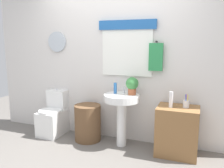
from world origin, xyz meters
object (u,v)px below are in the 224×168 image
pedestal_sink (122,107)px  potted_plant (132,85)px  laundry_hamper (88,123)px  toilet (54,117)px  wooden_cabinet (177,131)px  toothbrush_cup (186,104)px  soap_bottle (115,88)px  lotion_bottle (171,99)px

pedestal_sink → potted_plant: (0.14, 0.06, 0.34)m
potted_plant → laundry_hamper: bearing=-175.2°
toilet → pedestal_sink: bearing=-1.5°
wooden_cabinet → toothbrush_cup: toothbrush_cup is taller
laundry_hamper → pedestal_sink: pedestal_sink is taller
wooden_cabinet → pedestal_sink: bearing=180.0°
soap_bottle → lotion_bottle: size_ratio=0.74×
laundry_hamper → soap_bottle: size_ratio=3.55×
laundry_hamper → potted_plant: 0.97m
toilet → wooden_cabinet: 2.05m
wooden_cabinet → lotion_bottle: size_ratio=3.13×
toilet → potted_plant: bearing=1.2°
wooden_cabinet → lotion_bottle: bearing=-157.7°
potted_plant → toothbrush_cup: bearing=-3.0°
soap_bottle → laundry_hamper: bearing=-173.7°
laundry_hamper → wooden_cabinet: (1.38, 0.00, 0.05)m
wooden_cabinet → soap_bottle: 1.08m
pedestal_sink → lotion_bottle: (0.72, -0.04, 0.19)m
soap_bottle → lotion_bottle: bearing=-6.1°
laundry_hamper → wooden_cabinet: 1.38m
laundry_hamper → potted_plant: bearing=4.8°
potted_plant → lotion_bottle: bearing=-9.8°
potted_plant → lotion_bottle: size_ratio=1.19×
laundry_hamper → potted_plant: potted_plant is taller
toilet → toothbrush_cup: 2.19m
pedestal_sink → wooden_cabinet: size_ratio=1.16×
pedestal_sink → wooden_cabinet: bearing=0.0°
potted_plant → toothbrush_cup: (0.77, -0.04, -0.20)m
pedestal_sink → soap_bottle: (-0.12, 0.05, 0.27)m
wooden_cabinet → lotion_bottle: 0.46m
toilet → lotion_bottle: size_ratio=3.48×
soap_bottle → potted_plant: 0.27m
toilet → lotion_bottle: lotion_bottle is taller
wooden_cabinet → laundry_hamper: bearing=180.0°
wooden_cabinet → toothbrush_cup: (0.10, 0.02, 0.40)m
soap_bottle → pedestal_sink: bearing=-22.6°
toothbrush_cup → laundry_hamper: bearing=-179.2°
wooden_cabinet → potted_plant: size_ratio=2.63×
lotion_bottle → pedestal_sink: bearing=176.8°
pedestal_sink → potted_plant: 0.37m
pedestal_sink → wooden_cabinet: pedestal_sink is taller
toilet → soap_bottle: bearing=0.9°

